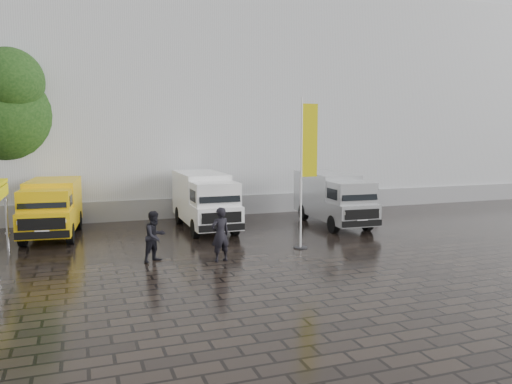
# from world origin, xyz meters

# --- Properties ---
(ground) EXTENTS (120.00, 120.00, 0.00)m
(ground) POSITION_xyz_m (0.00, 0.00, 0.00)
(ground) COLOR black
(ground) RESTS_ON ground
(exhibition_hall) EXTENTS (44.00, 16.00, 12.00)m
(exhibition_hall) POSITION_xyz_m (2.00, 16.00, 6.00)
(exhibition_hall) COLOR silver
(exhibition_hall) RESTS_ON ground
(hall_plinth) EXTENTS (44.00, 0.15, 1.00)m
(hall_plinth) POSITION_xyz_m (2.00, 7.95, 0.50)
(hall_plinth) COLOR gray
(hall_plinth) RESTS_ON ground
(van_yellow) EXTENTS (2.36, 5.11, 2.29)m
(van_yellow) POSITION_xyz_m (-8.63, 5.14, 1.14)
(van_yellow) COLOR yellow
(van_yellow) RESTS_ON ground
(van_white) EXTENTS (1.92, 5.66, 2.45)m
(van_white) POSITION_xyz_m (-2.34, 4.70, 1.22)
(van_white) COLOR white
(van_white) RESTS_ON ground
(van_silver) EXTENTS (2.10, 5.53, 2.36)m
(van_silver) POSITION_xyz_m (3.47, 3.65, 1.18)
(van_silver) COLOR silver
(van_silver) RESTS_ON ground
(flagpole) EXTENTS (0.88, 0.50, 5.50)m
(flagpole) POSITION_xyz_m (0.28, -0.12, 3.11)
(flagpole) COLOR black
(flagpole) RESTS_ON ground
(tree) EXTENTS (4.60, 4.60, 8.25)m
(tree) POSITION_xyz_m (-10.66, 9.28, 5.30)
(tree) COLOR black
(tree) RESTS_ON ground
(wheelie_bin) EXTENTS (0.85, 0.85, 1.12)m
(wheelie_bin) POSITION_xyz_m (8.04, 7.60, 0.56)
(wheelie_bin) COLOR black
(wheelie_bin) RESTS_ON ground
(person_front) EXTENTS (0.74, 0.58, 1.81)m
(person_front) POSITION_xyz_m (-3.21, -0.98, 0.91)
(person_front) COLOR black
(person_front) RESTS_ON ground
(person_tent) EXTENTS (1.04, 0.99, 1.69)m
(person_tent) POSITION_xyz_m (-5.25, -0.28, 0.85)
(person_tent) COLOR black
(person_tent) RESTS_ON ground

